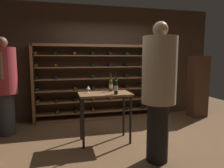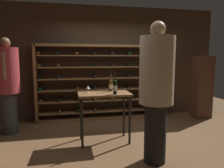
% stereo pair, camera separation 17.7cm
% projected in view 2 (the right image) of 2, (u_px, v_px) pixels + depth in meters
% --- Properties ---
extents(ground_plane, '(9.43, 9.43, 0.00)m').
position_uv_depth(ground_plane, '(123.00, 140.00, 3.98)').
color(ground_plane, brown).
extents(back_wall, '(5.94, 0.10, 2.89)m').
position_uv_depth(back_wall, '(107.00, 63.00, 5.47)').
color(back_wall, '#3D2B1E').
rests_on(back_wall, ground).
extents(wine_rack, '(3.33, 0.32, 1.90)m').
position_uv_depth(wine_rack, '(103.00, 82.00, 5.29)').
color(wine_rack, brown).
rests_on(wine_rack, ground).
extents(tasting_table, '(0.96, 0.52, 0.93)m').
position_uv_depth(tasting_table, '(104.00, 100.00, 3.82)').
color(tasting_table, brown).
rests_on(tasting_table, ground).
extents(person_host_in_suit, '(0.50, 0.50, 2.09)m').
position_uv_depth(person_host_in_suit, '(156.00, 87.00, 3.02)').
color(person_host_in_suit, black).
rests_on(person_host_in_suit, ground).
extents(person_guest_khaki, '(0.49, 0.50, 1.98)m').
position_uv_depth(person_guest_khaki, '(7.00, 81.00, 4.23)').
color(person_guest_khaki, '#323232').
rests_on(person_guest_khaki, ground).
extents(display_cabinet, '(0.44, 0.36, 1.62)m').
position_uv_depth(display_cabinet, '(202.00, 87.00, 5.43)').
color(display_cabinet, '#4C2D1E').
rests_on(display_cabinet, ground).
extents(wine_bottle_gold_foil, '(0.07, 0.07, 0.36)m').
position_uv_depth(wine_bottle_gold_foil, '(115.00, 87.00, 3.67)').
color(wine_bottle_gold_foil, black).
rests_on(wine_bottle_gold_foil, tasting_table).
extents(wine_bottle_red_label, '(0.07, 0.07, 0.36)m').
position_uv_depth(wine_bottle_red_label, '(111.00, 85.00, 4.00)').
color(wine_bottle_red_label, '#4C3314').
rests_on(wine_bottle_red_label, tasting_table).
extents(wine_glass_stemmed_center, '(0.08, 0.08, 0.13)m').
position_uv_depth(wine_glass_stemmed_center, '(88.00, 88.00, 3.85)').
color(wine_glass_stemmed_center, silver).
rests_on(wine_glass_stemmed_center, tasting_table).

